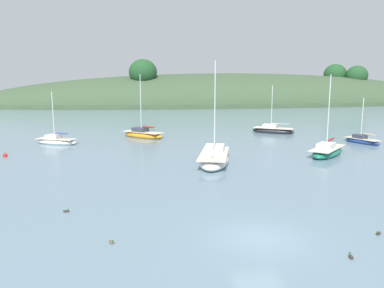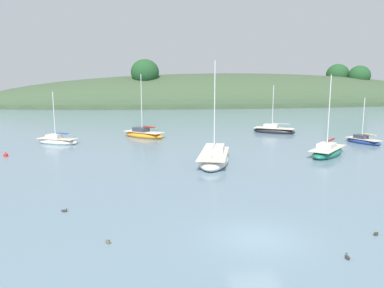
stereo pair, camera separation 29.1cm
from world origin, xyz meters
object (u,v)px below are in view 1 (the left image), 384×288
at_px(sailboat_navy_dinghy, 143,134).
at_px(duck_lone_right, 351,257).
at_px(sailboat_red_portside, 56,141).
at_px(sailboat_black_sloop, 362,141).
at_px(duck_straggler, 111,242).
at_px(sailboat_teal_outer, 273,130).
at_px(sailboat_cream_ketch, 214,158).
at_px(mooring_buoy_inner, 5,155).
at_px(duck_lone_left, 66,211).
at_px(duck_lead, 378,233).
at_px(sailboat_white_near, 327,151).

relative_size(sailboat_navy_dinghy, duck_lone_right, 19.77).
bearing_deg(sailboat_red_portside, sailboat_black_sloop, -8.72).
bearing_deg(sailboat_black_sloop, duck_straggler, -140.27).
xyz_separation_m(sailboat_teal_outer, sailboat_black_sloop, (7.24, -10.08, -0.06)).
bearing_deg(sailboat_black_sloop, sailboat_teal_outer, 125.70).
relative_size(sailboat_cream_ketch, duck_straggler, 23.25).
relative_size(sailboat_black_sloop, mooring_buoy_inner, 10.25).
height_order(duck_lone_left, duck_lone_right, same).
height_order(sailboat_teal_outer, sailboat_cream_ketch, sailboat_cream_ketch).
distance_m(sailboat_cream_ketch, duck_lone_left, 15.78).
relative_size(sailboat_navy_dinghy, duck_straggler, 20.65).
xyz_separation_m(sailboat_navy_dinghy, mooring_buoy_inner, (-13.91, -10.40, -0.26)).
distance_m(sailboat_navy_dinghy, mooring_buoy_inner, 17.37).
relative_size(sailboat_red_portside, duck_lead, 15.87).
height_order(sailboat_white_near, duck_lone_left, sailboat_white_near).
xyz_separation_m(sailboat_white_near, sailboat_black_sloop, (7.88, 6.11, -0.09)).
xyz_separation_m(sailboat_cream_ketch, duck_straggler, (-8.48, -15.78, -0.40)).
bearing_deg(mooring_buoy_inner, duck_lone_right, -49.84).
height_order(sailboat_teal_outer, duck_lead, sailboat_teal_outer).
bearing_deg(duck_straggler, sailboat_black_sloop, 39.73).
relative_size(sailboat_red_portside, sailboat_black_sloop, 1.14).
distance_m(sailboat_red_portside, sailboat_cream_ketch, 20.82).
distance_m(sailboat_teal_outer, duck_straggler, 39.70).
distance_m(sailboat_red_portside, sailboat_black_sloop, 36.31).
xyz_separation_m(duck_lone_left, duck_straggler, (2.74, -4.69, 0.00)).
height_order(sailboat_red_portside, sailboat_navy_dinghy, sailboat_navy_dinghy).
height_order(sailboat_red_portside, sailboat_teal_outer, sailboat_teal_outer).
relative_size(duck_lone_left, duck_straggler, 1.03).
height_order(sailboat_navy_dinghy, sailboat_teal_outer, sailboat_navy_dinghy).
relative_size(sailboat_black_sloop, sailboat_cream_ketch, 0.59).
relative_size(sailboat_navy_dinghy, sailboat_teal_outer, 1.22).
distance_m(sailboat_cream_ketch, duck_lead, 17.50).
xyz_separation_m(sailboat_red_portside, mooring_buoy_inner, (-3.63, -6.96, -0.21)).
bearing_deg(duck_straggler, sailboat_cream_ketch, 61.74).
bearing_deg(duck_straggler, sailboat_navy_dinghy, 85.22).
relative_size(sailboat_black_sloop, duck_lone_right, 13.05).
distance_m(sailboat_teal_outer, mooring_buoy_inner, 34.28).
height_order(duck_lone_right, duck_straggler, same).
xyz_separation_m(sailboat_cream_ketch, duck_lead, (4.44, -16.92, -0.40)).
bearing_deg(duck_lone_left, sailboat_white_near, 28.79).
relative_size(sailboat_red_portside, sailboat_teal_outer, 0.91).
bearing_deg(sailboat_red_portside, duck_lone_left, -78.80).
relative_size(sailboat_white_near, duck_lone_left, 19.56).
distance_m(sailboat_red_portside, duck_lone_left, 24.84).
bearing_deg(sailboat_navy_dinghy, sailboat_teal_outer, 3.54).
height_order(mooring_buoy_inner, duck_straggler, mooring_buoy_inner).
relative_size(duck_lone_right, duck_straggler, 1.04).
height_order(sailboat_red_portside, sailboat_black_sloop, sailboat_red_portside).
bearing_deg(sailboat_cream_ketch, sailboat_black_sloop, 21.38).
height_order(sailboat_red_portside, duck_lone_right, sailboat_red_portside).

